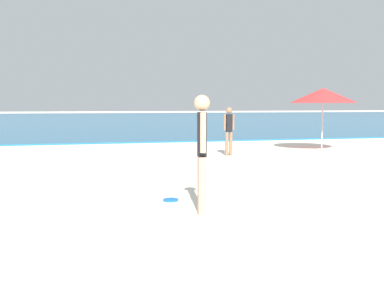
% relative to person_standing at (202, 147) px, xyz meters
% --- Properties ---
extents(water, '(160.00, 60.00, 0.06)m').
position_rel_person_standing_xyz_m(water, '(0.37, 41.19, -0.96)').
color(water, '#1E6B9E').
rests_on(water, ground).
extents(person_standing, '(0.23, 0.40, 1.74)m').
position_rel_person_standing_xyz_m(person_standing, '(0.00, 0.00, 0.00)').
color(person_standing, '#DDAD84').
rests_on(person_standing, ground).
extents(frisbee, '(0.26, 0.26, 0.03)m').
position_rel_person_standing_xyz_m(frisbee, '(-0.30, 0.92, -0.98)').
color(frisbee, blue).
rests_on(frisbee, ground).
extents(person_distant, '(0.35, 0.20, 1.52)m').
position_rel_person_standing_xyz_m(person_distant, '(2.53, 6.46, -0.12)').
color(person_distant, '#936B4C').
rests_on(person_distant, ground).
extents(beach_umbrella, '(2.24, 2.24, 2.17)m').
position_rel_person_standing_xyz_m(beach_umbrella, '(6.12, 7.03, 0.93)').
color(beach_umbrella, '#B7B7BC').
rests_on(beach_umbrella, ground).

